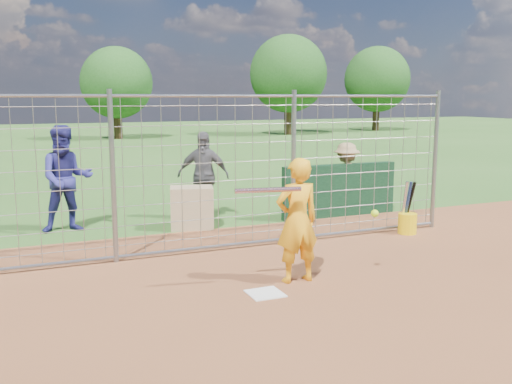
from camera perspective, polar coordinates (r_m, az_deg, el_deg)
name	(u,v)px	position (r m, az deg, el deg)	size (l,w,h in m)	color
ground	(259,290)	(7.55, 0.30, -9.73)	(100.00, 100.00, 0.00)	#2D591E
home_plate	(265,294)	(7.37, 0.93, -10.13)	(0.43, 0.43, 0.02)	silver
dugout_wall	(339,190)	(12.06, 8.35, 0.17)	(2.60, 0.20, 1.10)	#11381E
batter	(297,221)	(7.66, 4.14, -2.88)	(0.62, 0.41, 1.70)	#FFAC16
bystander_a	(66,179)	(11.07, -18.44, 1.25)	(0.96, 0.75, 1.98)	navy
bystander_b	(203,175)	(11.68, -5.32, 1.67)	(1.06, 0.44, 1.80)	#504F54
bystander_c	(346,179)	(12.23, 9.00, 1.32)	(0.99, 0.57, 1.54)	#987C52
equipment_bin	(192,208)	(10.92, -6.43, -1.56)	(0.80, 0.55, 0.80)	tan
equipment_in_play	(296,196)	(7.36, 3.98, -0.40)	(2.04, 0.26, 0.50)	silver
bucket_with_bats	(407,221)	(10.81, 14.89, -2.78)	(0.34, 0.35, 0.97)	yellow
backstop_fence	(209,175)	(9.08, -4.72, 1.71)	(9.08, 0.08, 2.60)	gray
tree_line	(118,76)	(35.20, -13.64, 11.25)	(44.66, 6.72, 6.48)	#3F2B19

